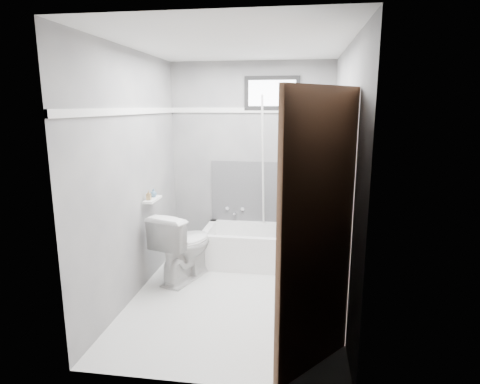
% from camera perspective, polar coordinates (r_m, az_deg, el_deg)
% --- Properties ---
extents(floor, '(2.60, 2.60, 0.00)m').
position_cam_1_polar(floor, '(4.14, -0.72, -14.70)').
color(floor, white).
rests_on(floor, ground).
extents(ceiling, '(2.60, 2.60, 0.00)m').
position_cam_1_polar(ceiling, '(3.73, -0.83, 20.31)').
color(ceiling, silver).
rests_on(ceiling, floor).
extents(wall_back, '(2.00, 0.02, 2.40)m').
position_cam_1_polar(wall_back, '(5.03, 1.57, 4.48)').
color(wall_back, slate).
rests_on(wall_back, floor).
extents(wall_front, '(2.00, 0.02, 2.40)m').
position_cam_1_polar(wall_front, '(2.51, -5.46, -3.35)').
color(wall_front, slate).
rests_on(wall_front, floor).
extents(wall_left, '(0.02, 2.60, 2.40)m').
position_cam_1_polar(wall_left, '(4.03, -14.95, 2.18)').
color(wall_left, slate).
rests_on(wall_left, floor).
extents(wall_right, '(0.02, 2.60, 2.40)m').
position_cam_1_polar(wall_right, '(3.73, 14.57, 1.42)').
color(wall_right, slate).
rests_on(wall_right, floor).
extents(bathtub, '(1.50, 0.70, 0.42)m').
position_cam_1_polar(bathtub, '(4.88, 3.69, -7.76)').
color(bathtub, white).
rests_on(bathtub, floor).
extents(office_chair, '(0.57, 0.57, 0.95)m').
position_cam_1_polar(office_chair, '(4.80, 9.49, -3.44)').
color(office_chair, slate).
rests_on(office_chair, bathtub).
extents(toilet, '(0.66, 0.87, 0.76)m').
position_cam_1_polar(toilet, '(4.45, -7.98, -7.59)').
color(toilet, white).
rests_on(toilet, floor).
extents(door, '(0.78, 0.78, 2.00)m').
position_cam_1_polar(door, '(2.55, 16.89, -8.28)').
color(door, brown).
rests_on(door, floor).
extents(window, '(0.66, 0.04, 0.40)m').
position_cam_1_polar(window, '(4.95, 4.57, 13.84)').
color(window, black).
rests_on(window, wall_back).
extents(backerboard, '(1.50, 0.02, 0.78)m').
position_cam_1_polar(backerboard, '(5.06, 4.34, -0.09)').
color(backerboard, '#4C4C4F').
rests_on(backerboard, wall_back).
extents(trim_back, '(2.00, 0.02, 0.06)m').
position_cam_1_polar(trim_back, '(4.97, 1.59, 11.56)').
color(trim_back, white).
rests_on(trim_back, wall_back).
extents(trim_left, '(0.02, 2.60, 0.06)m').
position_cam_1_polar(trim_left, '(3.97, -15.27, 11.01)').
color(trim_left, white).
rests_on(trim_left, wall_left).
extents(pole, '(0.02, 0.50, 1.90)m').
position_cam_1_polar(pole, '(4.80, 3.30, 2.28)').
color(pole, white).
rests_on(pole, bathtub).
extents(shelf, '(0.10, 0.32, 0.02)m').
position_cam_1_polar(shelf, '(4.34, -12.33, -1.05)').
color(shelf, white).
rests_on(shelf, wall_left).
extents(soap_bottle_a, '(0.05, 0.05, 0.10)m').
position_cam_1_polar(soap_bottle_a, '(4.26, -12.87, -0.43)').
color(soap_bottle_a, '#9A7B4D').
rests_on(soap_bottle_a, shelf).
extents(soap_bottle_b, '(0.09, 0.09, 0.09)m').
position_cam_1_polar(soap_bottle_b, '(4.39, -12.22, -0.11)').
color(soap_bottle_b, slate).
rests_on(soap_bottle_b, shelf).
extents(faucet, '(0.26, 0.10, 0.16)m').
position_cam_1_polar(faucet, '(5.15, -0.72, -2.70)').
color(faucet, silver).
rests_on(faucet, wall_back).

